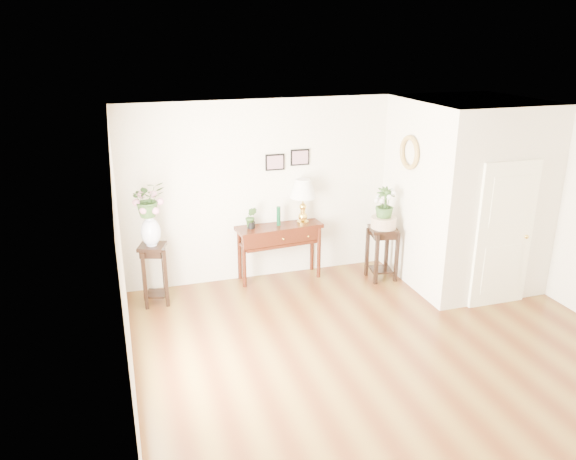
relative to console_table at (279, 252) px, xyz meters
name	(u,v)px	position (x,y,z in m)	size (l,w,h in m)	color
floor	(389,354)	(0.64, -2.57, -0.44)	(6.00, 5.50, 0.02)	brown
ceiling	(405,124)	(0.64, -2.57, 2.36)	(6.00, 5.50, 0.02)	white
wall_back	(314,187)	(0.64, 0.18, 0.96)	(6.00, 0.02, 2.80)	white
wall_left	(124,280)	(-2.36, -2.57, 0.96)	(0.02, 5.50, 2.80)	white
partition	(465,192)	(2.74, -0.79, 0.96)	(1.80, 1.95, 2.80)	white
door	(504,235)	(2.74, -1.79, 0.61)	(0.90, 0.05, 2.10)	white
art_print_left	(275,162)	(-0.01, 0.16, 1.41)	(0.30, 0.02, 0.25)	black
art_print_right	(300,157)	(0.39, 0.16, 1.46)	(0.30, 0.02, 0.25)	black
wall_ornament	(409,153)	(1.80, -0.67, 1.61)	(0.51, 0.51, 0.07)	#AC844A
console_table	(279,252)	(0.00, 0.00, 0.00)	(1.33, 0.44, 0.89)	#3A0D08
table_lamp	(303,201)	(0.39, 0.00, 0.79)	(0.41, 0.41, 0.71)	gold
green_vase	(279,215)	(-0.01, 0.00, 0.61)	(0.06, 0.06, 0.30)	#08361A
potted_plant	(251,218)	(-0.44, 0.00, 0.60)	(0.18, 0.14, 0.32)	#294A1E
plant_stand_a	(154,274)	(-1.95, -0.32, 0.01)	(0.35, 0.35, 0.90)	black
porcelain_vase	(151,230)	(-1.95, -0.32, 0.68)	(0.27, 0.27, 0.47)	white
lily_arrangement	(148,200)	(-1.95, -0.32, 1.11)	(0.45, 0.39, 0.50)	#294A1E
plant_stand_b	(382,253)	(1.54, -0.50, -0.02)	(0.40, 0.40, 0.86)	black
ceramic_bowl	(384,223)	(1.54, -0.50, 0.49)	(0.39, 0.39, 0.17)	#C1AE91
narcissus	(385,204)	(1.54, -0.50, 0.79)	(0.29, 0.29, 0.52)	#294A1E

